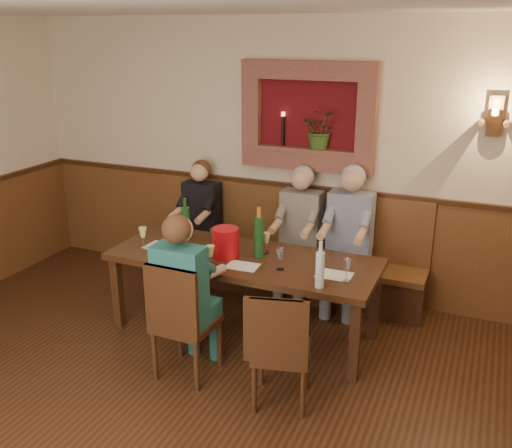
% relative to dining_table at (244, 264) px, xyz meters
% --- Properties ---
extents(room_shell, '(6.04, 6.04, 2.82)m').
position_rel_dining_table_xyz_m(room_shell, '(0.00, -1.85, 1.21)').
color(room_shell, beige).
rests_on(room_shell, ground).
extents(wainscoting, '(6.02, 6.02, 1.15)m').
position_rel_dining_table_xyz_m(wainscoting, '(0.00, -1.85, -0.09)').
color(wainscoting, brown).
rests_on(wainscoting, ground).
extents(wall_niche, '(1.36, 0.30, 1.06)m').
position_rel_dining_table_xyz_m(wall_niche, '(0.24, 1.09, 1.13)').
color(wall_niche, '#570C12').
rests_on(wall_niche, ground).
extents(wall_sconce, '(0.25, 0.20, 0.35)m').
position_rel_dining_table_xyz_m(wall_sconce, '(1.90, 1.08, 1.27)').
color(wall_sconce, brown).
rests_on(wall_sconce, ground).
extents(dining_table, '(2.40, 0.90, 0.75)m').
position_rel_dining_table_xyz_m(dining_table, '(0.00, 0.00, 0.00)').
color(dining_table, '#382210').
rests_on(dining_table, ground).
extents(bench, '(3.00, 0.45, 1.11)m').
position_rel_dining_table_xyz_m(bench, '(0.00, 0.94, -0.35)').
color(bench, '#381E0F').
rests_on(bench, ground).
extents(chair_near_left, '(0.45, 0.45, 1.00)m').
position_rel_dining_table_xyz_m(chair_near_left, '(-0.14, -0.82, -0.38)').
color(chair_near_left, '#382210').
rests_on(chair_near_left, ground).
extents(chair_near_right, '(0.50, 0.50, 0.93)m').
position_rel_dining_table_xyz_m(chair_near_right, '(0.69, -0.86, -0.40)').
color(chair_near_right, '#382210').
rests_on(chair_near_right, ground).
extents(person_bench_left, '(0.39, 0.48, 1.35)m').
position_rel_dining_table_xyz_m(person_bench_left, '(-0.91, 0.84, -0.12)').
color(person_bench_left, black).
rests_on(person_bench_left, ground).
extents(person_bench_mid, '(0.41, 0.50, 1.39)m').
position_rel_dining_table_xyz_m(person_bench_mid, '(0.22, 0.84, -0.10)').
color(person_bench_mid, '#544F4D').
rests_on(person_bench_mid, ground).
extents(person_bench_right, '(0.43, 0.53, 1.45)m').
position_rel_dining_table_xyz_m(person_bench_right, '(0.73, 0.84, -0.07)').
color(person_bench_right, navy).
rests_on(person_bench_right, ground).
extents(person_chair_front, '(0.40, 0.49, 1.38)m').
position_rel_dining_table_xyz_m(person_chair_front, '(-0.14, -0.78, -0.11)').
color(person_chair_front, navy).
rests_on(person_chair_front, ground).
extents(spittoon_bucket, '(0.25, 0.25, 0.27)m').
position_rel_dining_table_xyz_m(spittoon_bucket, '(-0.14, -0.07, 0.21)').
color(spittoon_bucket, red).
rests_on(spittoon_bucket, dining_table).
extents(wine_bottle_green_a, '(0.10, 0.10, 0.46)m').
position_rel_dining_table_xyz_m(wine_bottle_green_a, '(0.13, 0.04, 0.27)').
color(wine_bottle_green_a, '#19471E').
rests_on(wine_bottle_green_a, dining_table).
extents(wine_bottle_green_b, '(0.09, 0.09, 0.41)m').
position_rel_dining_table_xyz_m(wine_bottle_green_b, '(-0.68, 0.18, 0.24)').
color(wine_bottle_green_b, '#19471E').
rests_on(wine_bottle_green_b, dining_table).
extents(water_bottle, '(0.08, 0.08, 0.38)m').
position_rel_dining_table_xyz_m(water_bottle, '(0.81, -0.35, 0.23)').
color(water_bottle, silver).
rests_on(water_bottle, dining_table).
extents(tasting_sheet_a, '(0.33, 0.25, 0.00)m').
position_rel_dining_table_xyz_m(tasting_sheet_a, '(-0.79, -0.09, 0.08)').
color(tasting_sheet_a, white).
rests_on(tasting_sheet_a, dining_table).
extents(tasting_sheet_b, '(0.28, 0.21, 0.00)m').
position_rel_dining_table_xyz_m(tasting_sheet_b, '(0.09, -0.21, 0.08)').
color(tasting_sheet_b, white).
rests_on(tasting_sheet_b, dining_table).
extents(tasting_sheet_c, '(0.29, 0.21, 0.00)m').
position_rel_dining_table_xyz_m(tasting_sheet_c, '(0.86, -0.08, 0.08)').
color(tasting_sheet_c, white).
rests_on(tasting_sheet_c, dining_table).
extents(tasting_sheet_d, '(0.28, 0.22, 0.00)m').
position_rel_dining_table_xyz_m(tasting_sheet_d, '(-0.44, -0.28, 0.08)').
color(tasting_sheet_d, white).
rests_on(tasting_sheet_d, dining_table).
extents(wine_glass_0, '(0.08, 0.08, 0.19)m').
position_rel_dining_table_xyz_m(wine_glass_0, '(-0.52, -0.24, 0.17)').
color(wine_glass_0, '#E4E288').
rests_on(wine_glass_0, dining_table).
extents(wine_glass_1, '(0.08, 0.08, 0.19)m').
position_rel_dining_table_xyz_m(wine_glass_1, '(-0.94, -0.16, 0.17)').
color(wine_glass_1, '#E4E288').
rests_on(wine_glass_1, dining_table).
extents(wine_glass_2, '(0.08, 0.08, 0.19)m').
position_rel_dining_table_xyz_m(wine_glass_2, '(-0.16, -0.33, 0.17)').
color(wine_glass_2, '#E4E288').
rests_on(wine_glass_2, dining_table).
extents(wine_glass_3, '(0.08, 0.08, 0.19)m').
position_rel_dining_table_xyz_m(wine_glass_3, '(-0.33, 0.08, 0.17)').
color(wine_glass_3, white).
rests_on(wine_glass_3, dining_table).
extents(wine_glass_4, '(0.08, 0.08, 0.19)m').
position_rel_dining_table_xyz_m(wine_glass_4, '(0.16, 0.15, 0.17)').
color(wine_glass_4, '#E4E288').
rests_on(wine_glass_4, dining_table).
extents(wine_glass_5, '(0.08, 0.08, 0.19)m').
position_rel_dining_table_xyz_m(wine_glass_5, '(0.98, -0.17, 0.17)').
color(wine_glass_5, white).
rests_on(wine_glass_5, dining_table).
extents(wine_glass_6, '(0.08, 0.08, 0.19)m').
position_rel_dining_table_xyz_m(wine_glass_6, '(-0.11, -0.14, 0.17)').
color(wine_glass_6, '#E4E288').
rests_on(wine_glass_6, dining_table).
extents(wine_glass_7, '(0.08, 0.08, 0.19)m').
position_rel_dining_table_xyz_m(wine_glass_7, '(-0.82, 0.12, 0.17)').
color(wine_glass_7, white).
rests_on(wine_glass_7, dining_table).
extents(wine_glass_8, '(0.08, 0.08, 0.19)m').
position_rel_dining_table_xyz_m(wine_glass_8, '(0.41, -0.15, 0.17)').
color(wine_glass_8, white).
rests_on(wine_glass_8, dining_table).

